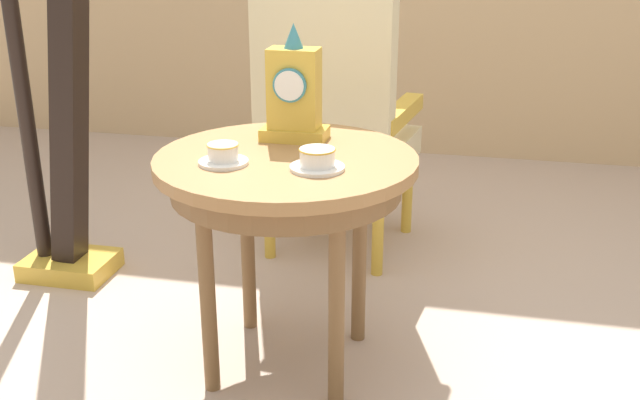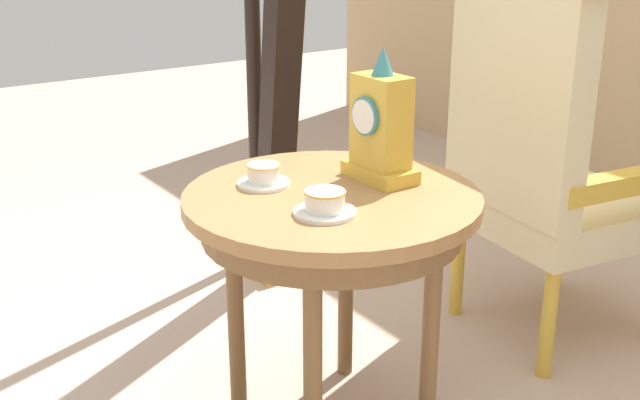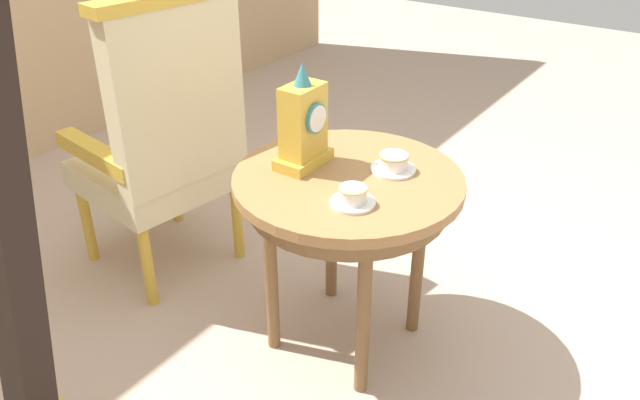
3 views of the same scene
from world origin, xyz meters
name	(u,v)px [view 2 (image 2 of 3)]	position (x,y,z in m)	size (l,w,h in m)	color
side_table	(332,222)	(-0.04, -0.05, 0.58)	(0.73, 0.73, 0.65)	#9E7042
teacup_left	(264,176)	(-0.18, -0.15, 0.68)	(0.13, 0.13, 0.06)	white
teacup_right	(325,204)	(0.07, -0.14, 0.68)	(0.14, 0.14, 0.06)	white
mantel_clock	(381,128)	(-0.05, 0.11, 0.79)	(0.19, 0.11, 0.34)	gold
armchair	(541,159)	(-0.07, 0.75, 0.59)	(0.61, 0.60, 1.14)	beige
harp	(273,71)	(-0.96, 0.36, 0.76)	(0.40, 0.24, 1.88)	gold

